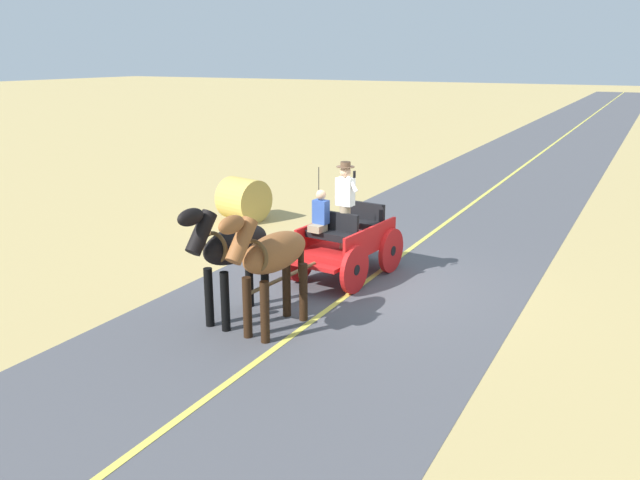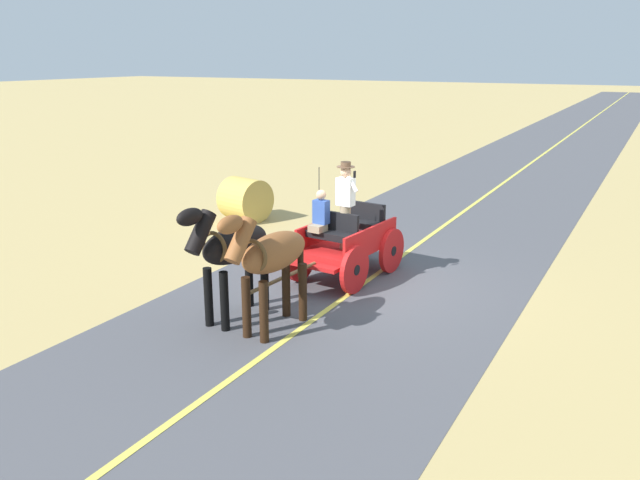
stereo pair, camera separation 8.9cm
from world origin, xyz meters
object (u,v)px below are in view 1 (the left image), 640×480
at_px(horse_drawn_carriage, 345,240).
at_px(horse_near_side, 271,256).
at_px(hay_bale, 244,199).
at_px(horse_off_side, 232,248).

distance_m(horse_drawn_carriage, horse_near_side, 3.10).
relative_size(horse_drawn_carriage, hay_bale, 3.76).
xyz_separation_m(horse_drawn_carriage, horse_off_side, (0.73, 2.97, 0.51)).
bearing_deg(hay_bale, horse_drawn_carriage, 146.27).
relative_size(horse_near_side, hay_bale, 1.84).
xyz_separation_m(horse_drawn_carriage, hay_bale, (4.66, -3.11, -0.22)).
relative_size(horse_near_side, horse_off_side, 1.00).
height_order(horse_drawn_carriage, horse_off_side, horse_drawn_carriage).
distance_m(horse_off_side, hay_bale, 7.28).
bearing_deg(hay_bale, horse_near_side, 127.78).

